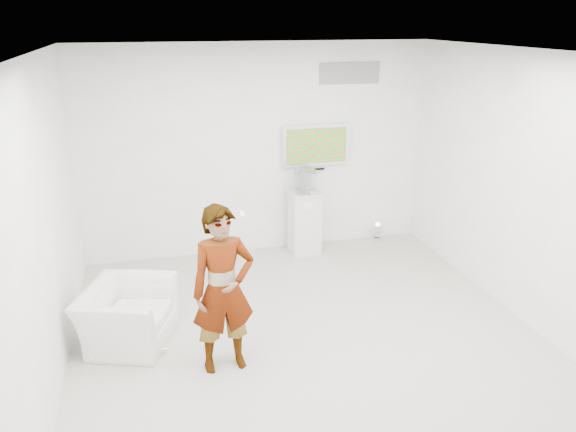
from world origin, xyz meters
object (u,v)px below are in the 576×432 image
at_px(tv, 316,145).
at_px(pedestal, 304,222).
at_px(person, 223,290).
at_px(floor_uplight, 377,232).
at_px(armchair, 127,315).

bearing_deg(tv, pedestal, -134.59).
bearing_deg(pedestal, person, -121.03).
height_order(pedestal, floor_uplight, pedestal).
distance_m(tv, floor_uplight, 1.73).
xyz_separation_m(armchair, pedestal, (2.51, 1.89, 0.15)).
distance_m(tv, person, 3.42).
xyz_separation_m(tv, pedestal, (-0.23, -0.23, -1.09)).
bearing_deg(pedestal, floor_uplight, 6.19).
bearing_deg(person, armchair, 137.49).
relative_size(armchair, pedestal, 1.05).
relative_size(tv, person, 0.59).
bearing_deg(floor_uplight, tv, 174.40).
bearing_deg(tv, floor_uplight, -5.60).
xyz_separation_m(tv, armchair, (-2.73, -2.12, -1.23)).
height_order(armchair, pedestal, pedestal).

